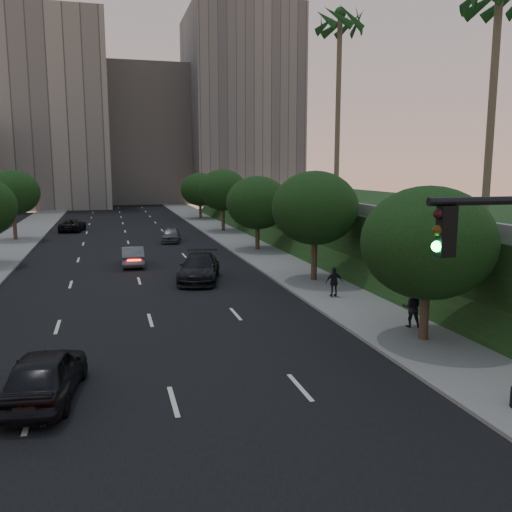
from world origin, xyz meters
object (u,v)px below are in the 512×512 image
object	(u,v)px
sedan_far_left	(73,225)
sedan_far_right	(171,235)
sedan_near_right	(199,268)
pedestrian_b	(412,307)
sedan_mid_left	(133,256)
sedan_near_left	(45,374)
pedestrian_c	(334,282)

from	to	relation	value
sedan_far_left	sedan_far_right	bearing A→B (deg)	137.72
sedan_far_left	sedan_far_right	xyz separation A→B (m)	(9.43, -11.51, 0.03)
sedan_near_right	sedan_far_right	size ratio (longest dim) A/B	1.37
pedestrian_b	sedan_far_left	bearing A→B (deg)	-41.53
sedan_mid_left	sedan_far_right	world-z (taller)	sedan_mid_left
sedan_mid_left	sedan_far_right	size ratio (longest dim) A/B	1.04
sedan_near_left	sedan_far_right	distance (m)	34.93
sedan_far_right	sedan_near_left	bearing A→B (deg)	-92.63
sedan_far_right	sedan_near_right	bearing A→B (deg)	-81.08
sedan_near_left	sedan_mid_left	distance (m)	22.64
sedan_far_right	pedestrian_b	size ratio (longest dim) A/B	2.43
sedan_mid_left	sedan_far_right	xyz separation A→B (m)	(4.02, 11.73, -0.01)
pedestrian_b	sedan_near_left	bearing A→B (deg)	40.77
sedan_far_left	pedestrian_c	bearing A→B (deg)	121.24
sedan_far_left	pedestrian_c	size ratio (longest dim) A/B	3.06
sedan_near_right	sedan_far_left	bearing A→B (deg)	121.67
sedan_far_right	pedestrian_b	world-z (taller)	pedestrian_b
sedan_near_left	pedestrian_b	bearing A→B (deg)	-159.04
pedestrian_c	sedan_near_left	bearing A→B (deg)	37.29
sedan_far_left	sedan_mid_left	bearing A→B (deg)	111.50
sedan_mid_left	sedan_far_left	xyz separation A→B (m)	(-5.41, 23.24, -0.03)
sedan_far_left	pedestrian_c	xyz separation A→B (m)	(15.25, -36.20, 0.27)
sedan_far_left	sedan_near_right	bearing A→B (deg)	115.47
sedan_near_right	pedestrian_c	size ratio (longest dim) A/B	3.57
sedan_far_right	pedestrian_b	distance (m)	31.43
sedan_near_left	sedan_far_right	bearing A→B (deg)	-94.93
sedan_near_right	pedestrian_b	xyz separation A→B (m)	(7.13, -12.50, 0.18)
sedan_mid_left	sedan_near_right	size ratio (longest dim) A/B	0.76
pedestrian_b	pedestrian_c	world-z (taller)	pedestrian_b
sedan_far_right	pedestrian_c	size ratio (longest dim) A/B	2.60
sedan_far_left	pedestrian_b	world-z (taller)	pedestrian_b
sedan_near_right	pedestrian_c	distance (m)	8.95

